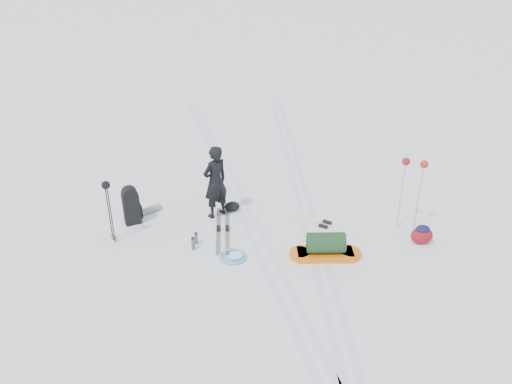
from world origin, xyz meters
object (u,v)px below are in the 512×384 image
Objects in this scene: skier at (215,182)px; pulk_sled at (326,248)px; expedition_rucksack at (134,205)px; ski_poles_black at (107,193)px.

skier is 2.72m from pulk_sled.
expedition_rucksack is at bearing 160.10° from pulk_sled.
skier is 1.92× the size of expedition_rucksack.
expedition_rucksack is 1.06m from ski_poles_black.
ski_poles_black is at bearing -14.25° from skier.
skier is 2.22m from ski_poles_black.
ski_poles_black is (-0.40, -0.69, 0.69)m from expedition_rucksack.
ski_poles_black reaches higher than expedition_rucksack.
ski_poles_black is at bearing 171.19° from pulk_sled.
pulk_sled is at bearing -42.84° from expedition_rucksack.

